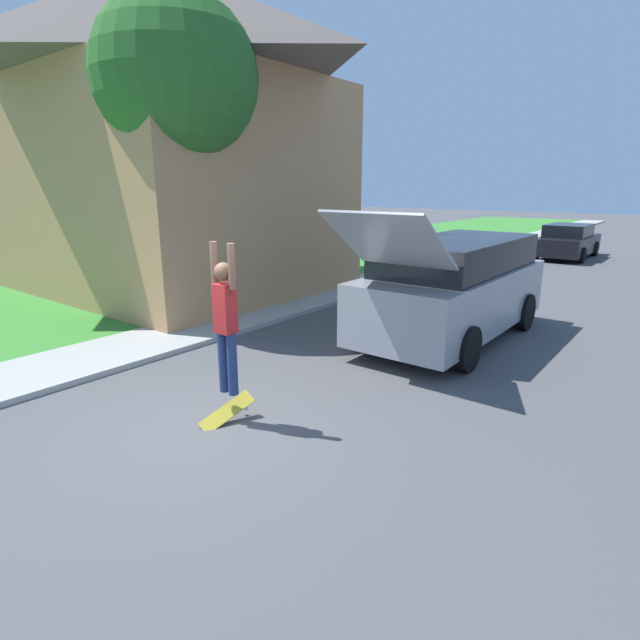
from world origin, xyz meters
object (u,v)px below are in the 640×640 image
at_px(car_down_street, 567,241).
at_px(skateboard, 227,412).
at_px(lawn_tree_near, 176,79).
at_px(skateboarder, 225,318).
at_px(suv_parked, 454,287).

relative_size(car_down_street, skateboard, 6.30).
xyz_separation_m(lawn_tree_near, skateboard, (4.53, -2.99, -5.03)).
xyz_separation_m(lawn_tree_near, skateboarder, (4.57, -2.97, -3.73)).
distance_m(car_down_street, skateboard, 19.71).
height_order(car_down_street, skateboard, car_down_street).
bearing_deg(suv_parked, car_down_street, 93.98).
bearing_deg(car_down_street, suv_parked, -86.02).
bearing_deg(car_down_street, lawn_tree_near, -104.47).
relative_size(lawn_tree_near, suv_parked, 1.16).
xyz_separation_m(lawn_tree_near, car_down_street, (4.31, 16.71, -4.46)).
bearing_deg(skateboard, suv_parked, 81.81).
distance_m(lawn_tree_near, car_down_street, 17.82).
height_order(lawn_tree_near, skateboarder, lawn_tree_near).
bearing_deg(skateboarder, car_down_street, 90.76).
bearing_deg(skateboard, car_down_street, 90.64).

